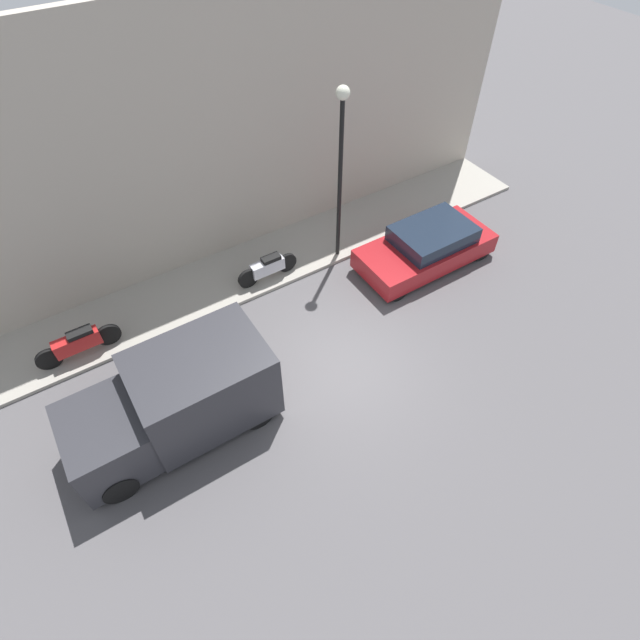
{
  "coord_description": "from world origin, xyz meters",
  "views": [
    {
      "loc": [
        -6.11,
        4.49,
        10.24
      ],
      "look_at": [
        1.15,
        -0.12,
        0.6
      ],
      "focal_mm": 28.0,
      "sensor_mm": 36.0,
      "label": 1
    }
  ],
  "objects_px": {
    "scooter_silver": "(268,267)",
    "motorcycle_red": "(78,343)",
    "delivery_van": "(175,401)",
    "parked_car": "(427,247)",
    "streetlamp": "(341,153)"
  },
  "relations": [
    {
      "from": "streetlamp",
      "to": "parked_car",
      "type": "bearing_deg",
      "value": -128.4
    },
    {
      "from": "motorcycle_red",
      "to": "streetlamp",
      "type": "relative_size",
      "value": 0.41
    },
    {
      "from": "parked_car",
      "to": "scooter_silver",
      "type": "xyz_separation_m",
      "value": [
        1.81,
        4.41,
        -0.08
      ]
    },
    {
      "from": "parked_car",
      "to": "streetlamp",
      "type": "relative_size",
      "value": 0.81
    },
    {
      "from": "delivery_van",
      "to": "motorcycle_red",
      "type": "distance_m",
      "value": 3.59
    },
    {
      "from": "parked_car",
      "to": "motorcycle_red",
      "type": "bearing_deg",
      "value": 79.25
    },
    {
      "from": "parked_car",
      "to": "scooter_silver",
      "type": "bearing_deg",
      "value": 67.65
    },
    {
      "from": "delivery_van",
      "to": "parked_car",
      "type": "bearing_deg",
      "value": -80.43
    },
    {
      "from": "scooter_silver",
      "to": "motorcycle_red",
      "type": "xyz_separation_m",
      "value": [
        0.04,
        5.37,
        0.03
      ]
    },
    {
      "from": "parked_car",
      "to": "streetlamp",
      "type": "xyz_separation_m",
      "value": [
        1.66,
        2.09,
        2.89
      ]
    },
    {
      "from": "motorcycle_red",
      "to": "streetlamp",
      "type": "xyz_separation_m",
      "value": [
        -0.2,
        -7.69,
        2.94
      ]
    },
    {
      "from": "scooter_silver",
      "to": "streetlamp",
      "type": "relative_size",
      "value": 0.37
    },
    {
      "from": "motorcycle_red",
      "to": "streetlamp",
      "type": "distance_m",
      "value": 8.23
    },
    {
      "from": "delivery_van",
      "to": "scooter_silver",
      "type": "xyz_separation_m",
      "value": [
        3.23,
        -3.98,
        -0.54
      ]
    },
    {
      "from": "parked_car",
      "to": "scooter_silver",
      "type": "height_order",
      "value": "parked_car"
    }
  ]
}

